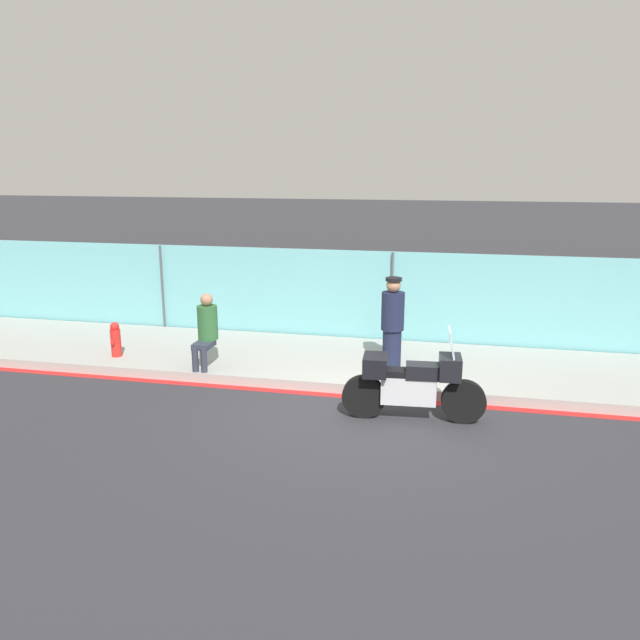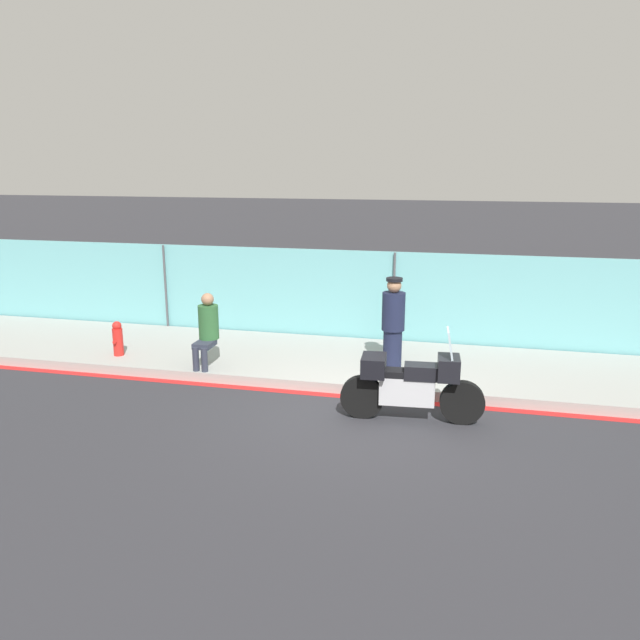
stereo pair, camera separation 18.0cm
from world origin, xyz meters
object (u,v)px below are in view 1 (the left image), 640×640
Objects in this scene: motorcycle at (412,383)px; officer_standing at (393,322)px; person_seated_on_curb at (206,326)px; fire_hydrant at (116,340)px.

motorcycle is 2.14m from officer_standing.
officer_standing is 3.40m from person_seated_on_curb.
fire_hydrant is at bearing 175.33° from person_seated_on_curb.
officer_standing is (-0.52, 2.03, 0.43)m from motorcycle.
person_seated_on_curb is at bearing -4.67° from fire_hydrant.
person_seated_on_curb is 1.98× the size of fire_hydrant.
officer_standing is 2.43× the size of fire_hydrant.
officer_standing reaches higher than motorcycle.
fire_hydrant is at bearing 161.65° from motorcycle.
officer_standing is 5.33m from fire_hydrant.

